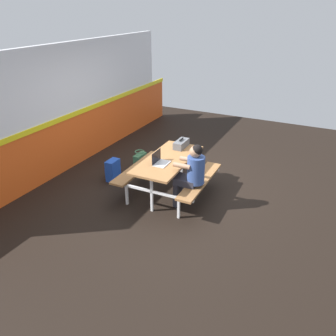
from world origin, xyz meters
TOP-DOWN VIEW (x-y plane):
  - ground_plane at (0.00, 0.00)m, footprint 10.00×10.00m
  - accent_backdrop at (0.00, 2.49)m, footprint 8.00×0.14m
  - picnic_table_main at (-0.44, 0.00)m, footprint 1.68×1.58m
  - student_nearer at (-0.67, -0.56)m, footprint 0.37×0.53m
  - laptop_silver at (-0.69, 0.03)m, footprint 0.32×0.23m
  - toolbox_grey at (0.16, 0.01)m, footprint 0.40×0.18m
  - backpack_dark at (-0.42, 1.27)m, footprint 0.30×0.22m
  - tote_bag_bright at (0.25, 1.03)m, footprint 0.34×0.21m

SIDE VIEW (x-z plane):
  - ground_plane at x=0.00m, z-range -0.02..0.00m
  - tote_bag_bright at x=0.25m, z-range -0.02..0.41m
  - backpack_dark at x=-0.42m, z-range 0.00..0.44m
  - picnic_table_main at x=-0.44m, z-range 0.20..0.94m
  - student_nearer at x=-0.67m, z-range 0.10..1.31m
  - laptop_silver at x=-0.69m, z-range 0.67..0.90m
  - toolbox_grey at x=0.16m, z-range 0.72..0.90m
  - accent_backdrop at x=0.00m, z-range -0.05..2.55m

